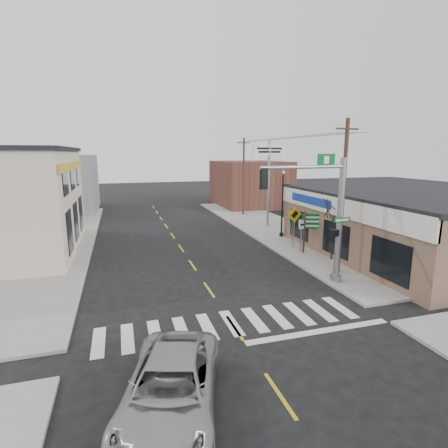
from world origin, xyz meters
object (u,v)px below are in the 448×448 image
object	(u,v)px
lamp_post	(283,199)
dance_center_sign	(269,163)
bare_tree	(335,203)
utility_pole_near	(343,196)
suv	(171,388)
fire_hydrant	(337,256)
traffic_signal_pole	(327,208)
utility_pole_far	(244,176)
guide_sign	(313,226)

from	to	relation	value
lamp_post	dance_center_sign	size ratio (longest dim) A/B	0.68
bare_tree	utility_pole_near	bearing A→B (deg)	-116.04
suv	bare_tree	size ratio (longest dim) A/B	1.15
fire_hydrant	lamp_post	world-z (taller)	lamp_post
fire_hydrant	utility_pole_near	world-z (taller)	utility_pole_near
bare_tree	traffic_signal_pole	bearing A→B (deg)	-129.70
suv	fire_hydrant	xyz separation A→B (m)	(11.41, 9.48, -0.18)
fire_hydrant	utility_pole_far	bearing A→B (deg)	88.94
guide_sign	fire_hydrant	distance (m)	2.82
lamp_post	dance_center_sign	world-z (taller)	dance_center_sign
traffic_signal_pole	bare_tree	size ratio (longest dim) A/B	1.45
guide_sign	utility_pole_near	size ratio (longest dim) A/B	0.34
utility_pole_near	bare_tree	bearing A→B (deg)	58.53
fire_hydrant	bare_tree	xyz separation A→B (m)	(0.12, 0.65, 3.10)
guide_sign	utility_pole_near	world-z (taller)	utility_pole_near
suv	traffic_signal_pole	xyz separation A→B (m)	(8.77, 6.80, 3.27)
guide_sign	dance_center_sign	distance (m)	9.50
dance_center_sign	traffic_signal_pole	bearing A→B (deg)	-119.94
suv	fire_hydrant	bearing A→B (deg)	57.04
suv	dance_center_sign	xyz separation A→B (m)	(11.76, 20.61, 5.04)
suv	guide_sign	size ratio (longest dim) A/B	1.85
utility_pole_near	traffic_signal_pole	bearing A→B (deg)	-150.51
fire_hydrant	guide_sign	bearing A→B (deg)	95.07
suv	lamp_post	world-z (taller)	lamp_post
traffic_signal_pole	utility_pole_far	distance (m)	20.47
dance_center_sign	bare_tree	xyz separation A→B (m)	(-0.23, -10.48, -2.11)
guide_sign	traffic_signal_pole	bearing A→B (deg)	-92.79
guide_sign	bare_tree	bearing A→B (deg)	-56.77
lamp_post	dance_center_sign	distance (m)	4.82
dance_center_sign	utility_pole_far	bearing A→B (deg)	72.49
suv	utility_pole_far	size ratio (longest dim) A/B	0.64
utility_pole_near	suv	bearing A→B (deg)	-148.09
suv	guide_sign	distance (m)	16.40
lamp_post	utility_pole_near	xyz separation A→B (m)	(-0.76, -8.59, 1.24)
fire_hydrant	utility_pole_near	xyz separation A→B (m)	(-0.92, -1.47, 3.84)
lamp_post	utility_pole_near	size ratio (longest dim) A/B	0.62
traffic_signal_pole	bare_tree	world-z (taller)	traffic_signal_pole
lamp_post	utility_pole_far	size ratio (longest dim) A/B	0.64
suv	utility_pole_far	distance (m)	29.70
utility_pole_near	lamp_post	bearing A→B (deg)	79.51
dance_center_sign	fire_hydrant	bearing A→B (deg)	-109.50
lamp_post	utility_pole_near	distance (m)	8.72
fire_hydrant	utility_pole_near	size ratio (longest dim) A/B	0.09
suv	lamp_post	bearing A→B (deg)	73.19
dance_center_sign	bare_tree	bearing A→B (deg)	-108.95
suv	utility_pole_near	world-z (taller)	utility_pole_near
guide_sign	utility_pole_far	distance (m)	15.31
fire_hydrant	suv	bearing A→B (deg)	-140.29
lamp_post	suv	bearing A→B (deg)	-129.40
dance_center_sign	utility_pole_near	bearing A→B (deg)	-113.44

